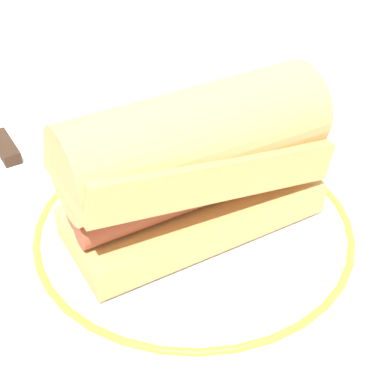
# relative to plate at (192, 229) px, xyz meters

# --- Properties ---
(ground_plane) EXTENTS (1.50, 1.50, 0.00)m
(ground_plane) POSITION_rel_plate_xyz_m (0.00, -0.03, -0.01)
(ground_plane) COLOR white
(plate) EXTENTS (0.27, 0.27, 0.01)m
(plate) POSITION_rel_plate_xyz_m (0.00, 0.00, 0.00)
(plate) COLOR white
(plate) RESTS_ON ground_plane
(sausage_sandwich) EXTENTS (0.21, 0.14, 0.11)m
(sausage_sandwich) POSITION_rel_plate_xyz_m (0.00, -0.00, 0.06)
(sausage_sandwich) COLOR tan
(sausage_sandwich) RESTS_ON plate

